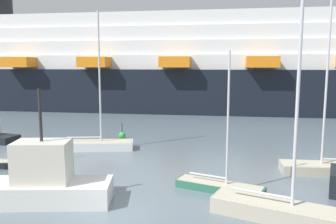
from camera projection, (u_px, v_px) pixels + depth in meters
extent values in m
plane|color=slate|center=(117.00, 217.00, 15.68)|extent=(600.00, 600.00, 0.00)
cube|color=white|center=(95.00, 145.00, 28.00)|extent=(6.28, 2.92, 0.67)
cube|color=beige|center=(95.00, 141.00, 27.95)|extent=(6.01, 2.73, 0.04)
cylinder|color=silver|center=(100.00, 77.00, 27.28)|extent=(0.15, 0.15, 10.34)
cylinder|color=silver|center=(84.00, 137.00, 27.85)|extent=(2.69, 0.70, 0.12)
cube|color=#2D6B51|center=(220.00, 187.00, 18.83)|extent=(4.93, 2.63, 0.42)
cube|color=beige|center=(220.00, 183.00, 18.80)|extent=(4.72, 2.48, 0.04)
cylinder|color=silver|center=(228.00, 119.00, 18.14)|extent=(0.12, 0.12, 7.16)
cylinder|color=silver|center=(208.00, 175.00, 19.08)|extent=(2.08, 0.78, 0.09)
cube|color=#BCB29E|center=(280.00, 212.00, 15.30)|extent=(6.24, 3.51, 0.74)
cube|color=beige|center=(281.00, 204.00, 15.25)|extent=(5.97, 3.32, 0.04)
cylinder|color=silver|center=(297.00, 106.00, 14.42)|extent=(0.15, 0.15, 8.83)
cylinder|color=silver|center=(261.00, 193.00, 15.62)|extent=(2.61, 1.03, 0.12)
cube|color=#BCB29E|center=(329.00, 169.00, 21.80)|extent=(5.94, 1.86, 0.60)
cube|color=beige|center=(329.00, 164.00, 21.76)|extent=(5.70, 1.72, 0.04)
cylinder|color=silver|center=(327.00, 79.00, 21.09)|extent=(0.14, 0.14, 10.75)
cube|color=white|center=(37.00, 192.00, 17.16)|extent=(7.60, 3.44, 1.09)
cube|color=silver|center=(43.00, 162.00, 16.95)|extent=(2.89, 2.11, 2.06)
cylinder|color=#262626|center=(40.00, 115.00, 16.63)|extent=(0.15, 0.15, 2.57)
sphere|color=green|center=(122.00, 135.00, 32.02)|extent=(0.65, 0.65, 0.65)
cylinder|color=black|center=(122.00, 127.00, 31.92)|extent=(0.06, 0.06, 0.86)
cube|color=black|center=(113.00, 88.00, 56.13)|extent=(112.38, 16.14, 6.18)
cube|color=white|center=(113.00, 62.00, 55.57)|extent=(103.38, 14.22, 2.02)
cube|color=white|center=(113.00, 50.00, 55.29)|extent=(97.18, 13.37, 2.02)
cube|color=white|center=(112.00, 37.00, 55.02)|extent=(90.98, 12.51, 2.02)
cube|color=white|center=(112.00, 24.00, 54.74)|extent=(84.77, 11.66, 2.02)
cube|color=orange|center=(19.00, 62.00, 49.23)|extent=(4.06, 3.16, 1.42)
cube|color=orange|center=(95.00, 62.00, 47.56)|extent=(4.06, 3.16, 1.42)
cube|color=orange|center=(175.00, 62.00, 45.90)|extent=(4.06, 3.16, 1.42)
cube|color=orange|center=(262.00, 62.00, 44.24)|extent=(4.06, 3.16, 1.42)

